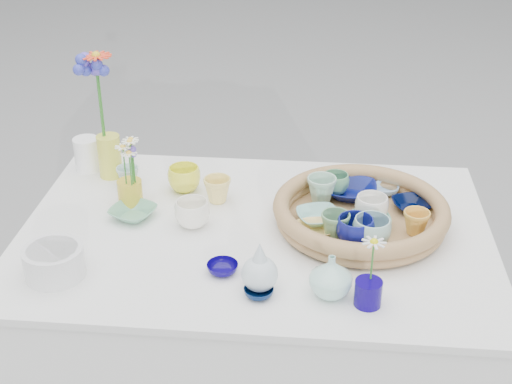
{
  "coord_description": "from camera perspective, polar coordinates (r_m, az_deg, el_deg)",
  "views": [
    {
      "loc": [
        0.16,
        -1.62,
        1.77
      ],
      "look_at": [
        0.0,
        0.02,
        0.87
      ],
      "focal_mm": 50.0,
      "sensor_mm": 36.0,
      "label": 1
    }
  ],
  "objects": [
    {
      "name": "white_pitcher",
      "position": [
        2.27,
        -13.36,
        2.95
      ],
      "size": [
        0.13,
        0.11,
        0.11
      ],
      "primitive_type": null,
      "rotation": [
        0.0,
        0.0,
        -0.33
      ],
      "color": "white",
      "rests_on": "display_table"
    },
    {
      "name": "loose_ceramic_4",
      "position": [
        1.75,
        -2.7,
        -6.11
      ],
      "size": [
        0.08,
        0.08,
        0.02
      ],
      "primitive_type": "imported",
      "rotation": [
        0.0,
        0.0,
        0.08
      ],
      "color": "#090054",
      "rests_on": "display_table"
    },
    {
      "name": "loose_ceramic_6",
      "position": [
        1.67,
        0.22,
        -8.0
      ],
      "size": [
        0.08,
        0.08,
        0.02
      ],
      "primitive_type": "imported",
      "rotation": [
        0.0,
        0.0,
        -0.11
      ],
      "color": "#04173E",
      "rests_on": "display_table"
    },
    {
      "name": "tray_ceramic_11",
      "position": [
        1.82,
        9.22,
        -3.17
      ],
      "size": [
        0.1,
        0.1,
        0.08
      ],
      "primitive_type": "imported",
      "rotation": [
        0.0,
        0.0,
        -0.01
      ],
      "color": "#95C3BD",
      "rests_on": "wicker_tray"
    },
    {
      "name": "tray_ceramic_5",
      "position": [
        1.92,
        5.01,
        -1.99
      ],
      "size": [
        0.15,
        0.15,
        0.03
      ],
      "primitive_type": "imported",
      "rotation": [
        0.0,
        0.0,
        0.34
      ],
      "color": "#7EBDB3",
      "rests_on": "wicker_tray"
    },
    {
      "name": "bud_vase_seafoam",
      "position": [
        1.66,
        6.02,
        -6.69
      ],
      "size": [
        0.12,
        0.12,
        0.11
      ],
      "primitive_type": "imported",
      "rotation": [
        0.0,
        0.0,
        -0.21
      ],
      "color": "#ADE1D2",
      "rests_on": "display_table"
    },
    {
      "name": "tray_ceramic_6",
      "position": [
        2.0,
        5.26,
        0.17
      ],
      "size": [
        0.11,
        0.11,
        0.08
      ],
      "primitive_type": "imported",
      "rotation": [
        0.0,
        0.0,
        0.42
      ],
      "color": "#98C3A9",
      "rests_on": "wicker_tray"
    },
    {
      "name": "tray_ceramic_1",
      "position": [
        2.02,
        12.33,
        -1.02
      ],
      "size": [
        0.13,
        0.13,
        0.03
      ],
      "primitive_type": "imported",
      "rotation": [
        0.0,
        0.0,
        0.29
      ],
      "color": "black",
      "rests_on": "wicker_tray"
    },
    {
      "name": "tray_ceramic_3",
      "position": [
        1.92,
        9.15,
        -2.35
      ],
      "size": [
        0.12,
        0.12,
        0.03
      ],
      "primitive_type": "imported",
      "rotation": [
        0.0,
        0.0,
        0.09
      ],
      "color": "#65A187",
      "rests_on": "wicker_tray"
    },
    {
      "name": "loose_ceramic_5",
      "position": [
        2.15,
        -10.21,
        1.22
      ],
      "size": [
        0.07,
        0.07,
        0.06
      ],
      "primitive_type": "imported",
      "rotation": [
        0.0,
        0.0,
        0.03
      ],
      "color": "#ADCDC2",
      "rests_on": "display_table"
    },
    {
      "name": "tray_ceramic_12",
      "position": [
        2.06,
        6.38,
        0.67
      ],
      "size": [
        0.1,
        0.1,
        0.06
      ],
      "primitive_type": "imported",
      "rotation": [
        0.0,
        0.0,
        0.36
      ],
      "color": "#5D9F6B",
      "rests_on": "wicker_tray"
    },
    {
      "name": "loose_ceramic_0",
      "position": [
        2.1,
        -5.76,
        1.06
      ],
      "size": [
        0.12,
        0.12,
        0.08
      ],
      "primitive_type": "imported",
      "rotation": [
        0.0,
        0.0,
        0.26
      ],
      "color": "yellow",
      "rests_on": "display_table"
    },
    {
      "name": "loose_ceramic_3",
      "position": [
        1.92,
        -5.12,
        -1.73
      ],
      "size": [
        0.12,
        0.12,
        0.07
      ],
      "primitive_type": "imported",
      "rotation": [
        0.0,
        0.0,
        -0.33
      ],
      "color": "white",
      "rests_on": "display_table"
    },
    {
      "name": "tray_ceramic_7",
      "position": [
        1.93,
        9.23,
        -1.3
      ],
      "size": [
        0.09,
        0.09,
        0.07
      ],
      "primitive_type": "imported",
      "rotation": [
        0.0,
        0.0,
        0.01
      ],
      "color": "white",
      "rests_on": "wicker_tray"
    },
    {
      "name": "gerbera",
      "position": [
        2.14,
        -12.33,
        7.45
      ],
      "size": [
        0.11,
        0.11,
        0.27
      ],
      "primitive_type": null,
      "rotation": [
        0.0,
        0.0,
        -0.12
      ],
      "color": "#FF4223",
      "rests_on": "tall_vase_yellow"
    },
    {
      "name": "tray_ceramic_9",
      "position": [
        1.82,
        7.93,
        -3.13
      ],
      "size": [
        0.12,
        0.12,
        0.08
      ],
      "primitive_type": "imported",
      "rotation": [
        0.0,
        0.0,
        0.23
      ],
      "color": "navy",
      "rests_on": "wicker_tray"
    },
    {
      "name": "tray_ceramic_8",
      "position": [
        2.08,
        10.32,
        0.2
      ],
      "size": [
        0.1,
        0.1,
        0.02
      ],
      "primitive_type": "imported",
      "rotation": [
        0.0,
        0.0,
        0.31
      ],
      "color": "#93BDE7",
      "rests_on": "wicker_tray"
    },
    {
      "name": "single_daisy",
      "position": [
        1.61,
        9.28,
        -5.45
      ],
      "size": [
        0.08,
        0.08,
        0.12
      ],
      "primitive_type": null,
      "rotation": [
        0.0,
        0.0,
        -0.37
      ],
      "color": "silver",
      "rests_on": "bud_vase_cobalt"
    },
    {
      "name": "bud_vase_paleblue",
      "position": [
        1.66,
        0.3,
        -5.92
      ],
      "size": [
        0.11,
        0.11,
        0.13
      ],
      "primitive_type": null,
      "rotation": [
        0.0,
        0.0,
        0.34
      ],
      "color": "silver",
      "rests_on": "display_table"
    },
    {
      "name": "daisy_posy",
      "position": [
        1.99,
        -10.23,
        2.5
      ],
      "size": [
        0.09,
        0.09,
        0.14
      ],
      "primitive_type": null,
      "rotation": [
        0.0,
        0.0,
        0.18
      ],
      "color": "white",
      "rests_on": "daisy_cup"
    },
    {
      "name": "tall_vase_yellow",
      "position": [
        2.21,
        -11.63,
        2.83
      ],
      "size": [
        0.08,
        0.08,
        0.13
      ],
      "primitive_type": "cylinder",
      "rotation": [
        0.0,
        0.0,
        0.21
      ],
      "color": "#D0D23E",
      "rests_on": "display_table"
    },
    {
      "name": "hydrangea",
      "position": [
        2.14,
        -12.38,
        6.94
      ],
      "size": [
        0.1,
        0.1,
        0.29
      ],
      "primitive_type": null,
      "rotation": [
        0.0,
        0.0,
        0.19
      ],
      "color": "#3038AD",
      "rests_on": "tall_vase_yellow"
    },
    {
      "name": "tray_ceramic_4",
      "position": [
        1.84,
        6.35,
        -2.68
      ],
      "size": [
        0.08,
        0.08,
        0.07
      ],
      "primitive_type": "imported",
      "rotation": [
        0.0,
        0.0,
        -0.1
      ],
      "color": "#669A69",
      "rests_on": "wicker_tray"
    },
    {
      "name": "tray_ceramic_0",
      "position": [
        2.05,
        7.59,
        0.09
      ],
      "size": [
        0.16,
        0.16,
        0.04
      ],
      "primitive_type": "imported",
      "rotation": [
        0.0,
        0.0,
        -0.12
      ],
      "color": "#070F57",
      "rests_on": "wicker_tray"
    },
    {
      "name": "wicker_tray",
      "position": [
        1.94,
        8.36,
        -1.68
      ],
      "size": [
        0.47,
        0.47,
        0.08
      ],
      "primitive_type": null,
      "color": "brown",
      "rests_on": "display_table"
    },
    {
      "name": "fluted_bowl",
      "position": [
        1.79,
        -15.86,
        -5.4
      ],
      "size": [
        0.18,
        0.18,
        0.08
      ],
      "primitive_type": null,
      "rotation": [
        0.0,
        0.0,
        -0.31
      ],
      "color": "silver",
      "rests_on": "display_table"
    },
    {
      "name": "daisy_cup",
      "position": [
        2.05,
        -10.04,
        -0.06
      ],
      "size": [
        0.09,
        0.09,
        0.08
      ],
      "primitive_type": "cylinder",
      "rotation": [
        0.0,
        0.0,
        0.31
      ],
      "color": "gold",
      "rests_on": "display_table"
    },
    {
      "name": "tray_ceramic_2",
      "position": [
        1.9,
        12.68,
        -2.4
      ],
      "size": [
        0.08,
        0.08,
        0.06
      ],
      "primitive_type": "imported",
      "rotation": [
        0.0,
        0.0,
        0.24
      ],
      "color": "gold",
      "rests_on": "wicker_tray"
    },
    {
      "name": "loose_ceramic_1",
      "position": [
        2.04,
        -3.1,
        0.18
      ],
      "size": [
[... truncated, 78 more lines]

